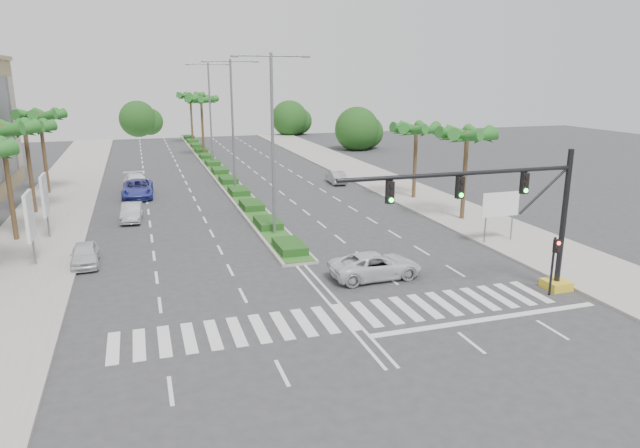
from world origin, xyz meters
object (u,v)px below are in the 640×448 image
object	(u,v)px
car_parked_a	(85,254)
car_crossing	(376,265)
car_parked_c	(138,189)
car_parked_b	(132,212)
car_right	(336,177)
car_parked_d	(137,183)

from	to	relation	value
car_parked_a	car_crossing	bearing A→B (deg)	-26.93
car_crossing	car_parked_c	bearing A→B (deg)	23.64
car_parked_b	car_right	world-z (taller)	car_parked_b
car_parked_b	car_parked_d	size ratio (longest dim) A/B	0.75
car_parked_a	car_crossing	size ratio (longest dim) A/B	0.75
car_crossing	car_right	distance (m)	27.61
car_crossing	car_right	world-z (taller)	car_crossing
car_parked_c	car_crossing	world-z (taller)	car_parked_c
car_parked_b	car_crossing	distance (m)	21.19
car_right	car_parked_b	bearing A→B (deg)	29.86
car_parked_a	car_right	distance (m)	29.60
car_parked_a	car_parked_c	size ratio (longest dim) A/B	0.67
car_parked_a	car_parked_c	bearing A→B (deg)	78.82
car_parked_b	car_parked_c	distance (m)	8.67
car_parked_b	car_crossing	size ratio (longest dim) A/B	0.80
car_crossing	car_parked_b	bearing A→B (deg)	34.88
car_parked_b	car_parked_d	bearing A→B (deg)	91.88
car_parked_a	car_crossing	world-z (taller)	car_crossing
car_parked_a	car_parked_c	xyz separation A→B (m)	(3.10, 18.64, 0.14)
car_parked_c	car_right	world-z (taller)	car_parked_c
car_parked_a	car_parked_c	distance (m)	18.90
car_parked_a	car_right	size ratio (longest dim) A/B	0.98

